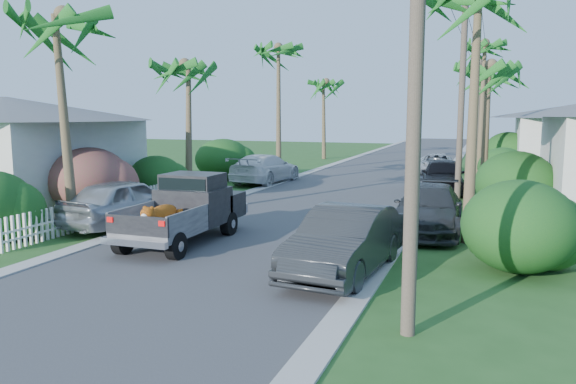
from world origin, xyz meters
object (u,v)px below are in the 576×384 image
at_px(parked_car_rn, 345,242).
at_px(utility_pole_c, 473,102).
at_px(palm_l_b, 187,65).
at_px(parked_car_ln, 126,202).
at_px(pickup_truck, 189,208).
at_px(utility_pole_a, 416,73).
at_px(parked_car_lf, 265,169).
at_px(house_left, 6,154).
at_px(palm_r_b, 489,66).
at_px(utility_pole_d, 478,105).
at_px(utility_pole_b, 462,96).
at_px(parked_car_rm, 428,209).
at_px(palm_l_d, 324,82).
at_px(palm_r_c, 485,44).
at_px(palm_l_c, 278,48).
at_px(parked_car_rd, 437,164).
at_px(palm_l_a, 59,17).
at_px(palm_r_d, 490,79).
at_px(parked_car_rf, 443,176).

height_order(parked_car_rn, utility_pole_c, utility_pole_c).
xyz_separation_m(parked_car_rn, palm_l_b, (-10.40, 10.67, 5.34)).
height_order(parked_car_rn, parked_car_ln, parked_car_ln).
bearing_deg(pickup_truck, utility_pole_a, -35.29).
relative_size(parked_car_lf, house_left, 0.62).
relative_size(palm_r_b, utility_pole_a, 0.80).
height_order(parked_car_rn, house_left, house_left).
height_order(pickup_truck, utility_pole_d, utility_pole_d).
xyz_separation_m(parked_car_lf, utility_pole_b, (10.60, -4.23, 3.80)).
height_order(parked_car_rm, palm_l_d, palm_l_d).
bearing_deg(palm_l_d, utility_pole_d, 36.64).
bearing_deg(palm_r_c, utility_pole_a, -91.23).
height_order(parked_car_lf, palm_l_d, palm_l_d).
relative_size(parked_car_rn, utility_pole_c, 0.55).
height_order(parked_car_rm, palm_l_c, palm_l_c).
relative_size(parked_car_rd, palm_r_b, 0.63).
xyz_separation_m(parked_car_rm, parked_car_ln, (-10.00, -2.60, 0.08)).
height_order(parked_car_rn, palm_l_a, palm_l_a).
bearing_deg(parked_car_rn, parked_car_ln, 165.54).
relative_size(parked_car_rm, utility_pole_a, 0.58).
xyz_separation_m(parked_car_rd, palm_r_c, (2.60, 0.50, 7.48)).
height_order(palm_r_c, utility_pole_d, palm_r_c).
xyz_separation_m(palm_l_d, utility_pole_b, (12.10, -21.00, -1.84)).
relative_size(parked_car_lf, palm_r_b, 0.77).
height_order(parked_car_rn, utility_pole_b, utility_pole_b).
bearing_deg(palm_r_d, palm_r_c, -91.23).
xyz_separation_m(palm_l_c, utility_pole_a, (11.60, -24.00, -3.31)).
height_order(parked_car_rm, palm_l_b, palm_l_b).
height_order(parked_car_rn, parked_car_rd, parked_car_rn).
bearing_deg(palm_r_b, utility_pole_a, -93.37).
bearing_deg(utility_pole_a, palm_r_c, 88.77).
xyz_separation_m(palm_r_d, utility_pole_c, (-0.90, -12.00, -2.14)).
height_order(palm_l_a, palm_r_b, palm_l_a).
bearing_deg(utility_pole_d, parked_car_ln, -105.36).
relative_size(pickup_truck, palm_r_d, 0.64).
height_order(parked_car_ln, utility_pole_c, utility_pole_c).
xyz_separation_m(pickup_truck, palm_r_c, (8.04, 22.73, 7.10)).
xyz_separation_m(palm_l_a, utility_pole_c, (11.80, 25.00, -2.33)).
distance_m(parked_car_lf, palm_l_d, 17.75).
bearing_deg(palm_r_c, parked_car_rf, -99.07).
height_order(palm_r_d, house_left, palm_r_d).
relative_size(pickup_truck, parked_car_rd, 1.13).
bearing_deg(palm_l_d, parked_car_rf, -57.26).
bearing_deg(utility_pole_b, palm_l_d, 119.95).
bearing_deg(palm_l_d, utility_pole_b, -60.05).
distance_m(parked_car_rf, parked_car_ln, 15.57).
height_order(parked_car_rf, parked_car_ln, parked_car_ln).
distance_m(parked_car_lf, utility_pole_c, 15.58).
bearing_deg(utility_pole_b, utility_pole_a, -90.00).
xyz_separation_m(palm_l_d, utility_pole_c, (12.10, -6.00, -1.84)).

